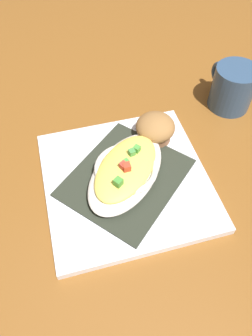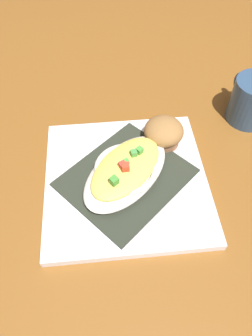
% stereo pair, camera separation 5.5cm
% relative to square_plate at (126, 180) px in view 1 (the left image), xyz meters
% --- Properties ---
extents(ground_plane, '(2.60, 2.60, 0.00)m').
position_rel_square_plate_xyz_m(ground_plane, '(0.00, 0.00, -0.01)').
color(ground_plane, brown).
extents(square_plate, '(0.34, 0.34, 0.02)m').
position_rel_square_plate_xyz_m(square_plate, '(0.00, 0.00, 0.00)').
color(square_plate, white).
rests_on(square_plate, ground_plane).
extents(folded_napkin, '(0.27, 0.27, 0.00)m').
position_rel_square_plate_xyz_m(folded_napkin, '(0.00, 0.00, 0.01)').
color(folded_napkin, '#2B3025').
rests_on(folded_napkin, square_plate).
extents(gratin_dish, '(0.19, 0.22, 0.05)m').
position_rel_square_plate_xyz_m(gratin_dish, '(0.00, -0.00, 0.03)').
color(gratin_dish, silver).
rests_on(gratin_dish, folded_napkin).
extents(muffin, '(0.08, 0.08, 0.05)m').
position_rel_square_plate_xyz_m(muffin, '(0.07, 0.09, 0.03)').
color(muffin, '#996341').
rests_on(muffin, square_plate).
extents(coffee_mug, '(0.09, 0.12, 0.09)m').
position_rel_square_plate_xyz_m(coffee_mug, '(0.25, 0.19, 0.03)').
color(coffee_mug, '#2F4A6B').
rests_on(coffee_mug, ground_plane).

